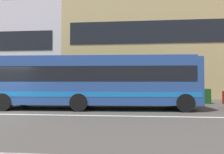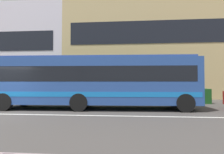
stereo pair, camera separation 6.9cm
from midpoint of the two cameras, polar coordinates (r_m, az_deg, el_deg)
hedge_row_far at (r=16.03m, az=-13.25°, el=-5.37°), size 22.25×1.10×1.12m
apartment_block_right at (r=24.26m, az=16.23°, el=8.01°), size 23.13×9.75×11.31m
transit_bus at (r=11.66m, az=-5.27°, el=-0.99°), size 12.23×3.00×3.16m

